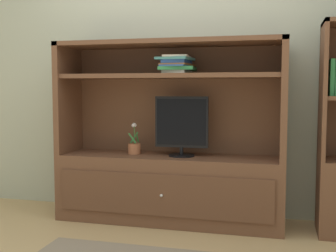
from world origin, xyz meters
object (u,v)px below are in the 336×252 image
Objects in this scene: tv_monitor at (182,125)px; magazine_stack at (177,65)px; media_console at (170,165)px; potted_plant at (134,147)px.

magazine_stack is (-0.04, 0.01, 0.49)m from tv_monitor.
media_console is at bearing 171.92° from magazine_stack.
tv_monitor is 1.86× the size of potted_plant.
tv_monitor is at bearing -10.81° from magazine_stack.
tv_monitor is 0.50m from magazine_stack.
magazine_stack is at bearing -8.08° from media_console.
media_console is at bearing -1.27° from potted_plant.
magazine_stack is at bearing 169.19° from tv_monitor.
potted_plant is 0.73× the size of magazine_stack.
tv_monitor is at bearing -3.25° from potted_plant.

